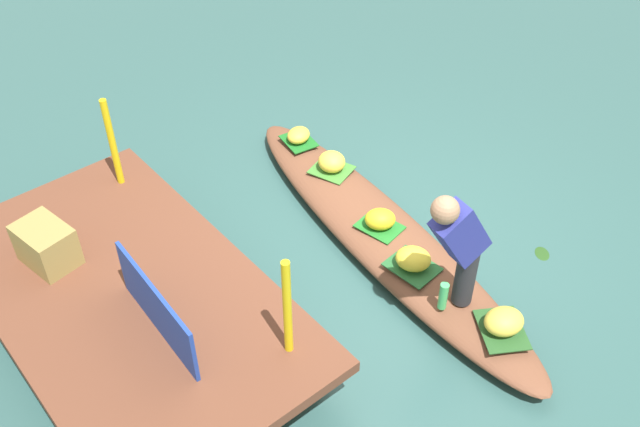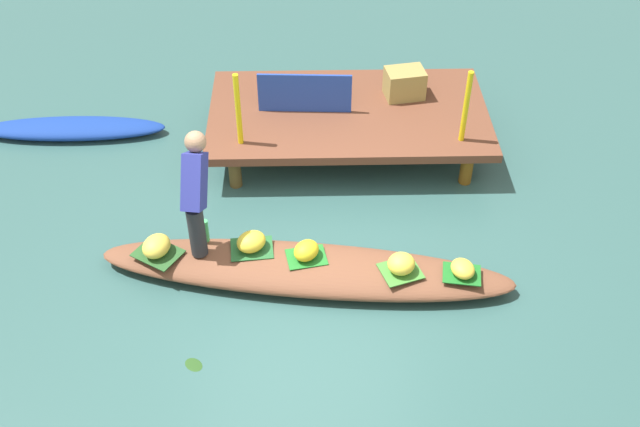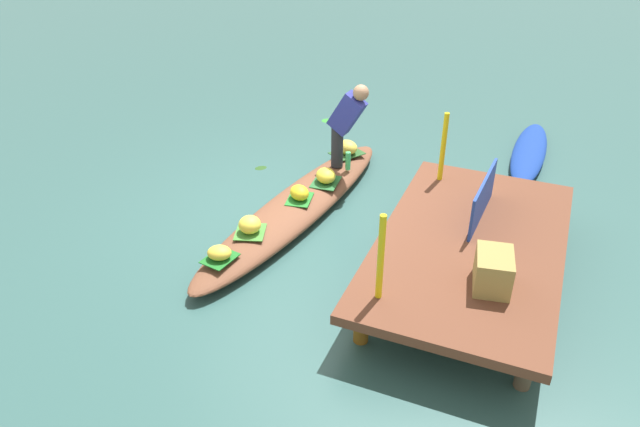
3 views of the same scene
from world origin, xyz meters
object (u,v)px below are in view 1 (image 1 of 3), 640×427
banana_bunch_0 (299,135)px  banana_bunch_2 (380,219)px  vendor_person (460,243)px  produce_crate (46,245)px  vendor_boat (383,236)px  banana_bunch_1 (332,162)px  water_bottle (443,296)px  banana_bunch_3 (413,259)px  banana_bunch_4 (504,321)px  market_banner (156,309)px

banana_bunch_0 → banana_bunch_2: 1.47m
vendor_person → produce_crate: bearing=45.5°
vendor_boat → produce_crate: 2.79m
banana_bunch_1 → water_bottle: bearing=165.9°
banana_bunch_0 → banana_bunch_2: banana_bunch_2 is taller
banana_bunch_3 → banana_bunch_0: bearing=-11.0°
banana_bunch_4 → water_bottle: 0.48m
vendor_boat → banana_bunch_2: size_ratio=15.00×
banana_bunch_2 → vendor_person: bearing=167.9°
produce_crate → vendor_boat: bearing=-115.5°
banana_bunch_2 → water_bottle: water_bottle is taller
banana_bunch_4 → market_banner: (1.43, 2.05, 0.39)m
vendor_boat → vendor_person: (-1.00, 0.25, 0.80)m
banana_bunch_2 → market_banner: bearing=89.9°
banana_bunch_1 → banana_bunch_2: size_ratio=0.97×
banana_bunch_1 → vendor_person: (-1.89, 0.42, 0.58)m
vendor_boat → banana_bunch_1: bearing=-3.1°
banana_bunch_3 → banana_bunch_4: 0.90m
vendor_person → market_banner: (1.01, 1.92, -0.19)m
banana_bunch_0 → market_banner: bearing=121.1°
banana_bunch_3 → market_banner: market_banner is taller
banana_bunch_1 → banana_bunch_2: 0.90m
banana_bunch_2 → banana_bunch_4: bearing=176.6°
vendor_boat → produce_crate: bearing=71.8°
vendor_boat → banana_bunch_1: 0.93m
banana_bunch_0 → banana_bunch_1: (-0.57, 0.05, 0.03)m
vendor_person → banana_bunch_3: bearing=-10.0°
banana_bunch_2 → banana_bunch_3: 0.54m
banana_bunch_0 → banana_bunch_3: (-1.98, 0.39, 0.02)m
banana_bunch_0 → water_bottle: bearing=167.9°
vendor_boat → banana_bunch_0: size_ratio=15.88×
market_banner → water_bottle: bearing=-114.8°
banana_bunch_1 → banana_bunch_0: bearing=-5.2°
banana_bunch_2 → water_bottle: (-0.98, 0.26, 0.03)m
water_bottle → market_banner: 2.15m
banana_bunch_1 → water_bottle: size_ratio=1.04×
banana_bunch_1 → vendor_person: size_ratio=0.22×
vendor_boat → banana_bunch_0: 1.49m
banana_bunch_2 → market_banner: size_ratio=0.25×
vendor_boat → produce_crate: size_ratio=9.11×
vendor_boat → market_banner: bearing=96.9°
banana_bunch_0 → water_bottle: size_ratio=1.02×
banana_bunch_4 → banana_bunch_0: bearing=-6.8°
banana_bunch_2 → market_banner: 2.17m
vendor_person → water_bottle: (0.03, 0.05, -0.55)m
banana_bunch_2 → market_banner: (0.00, 2.14, 0.39)m
banana_bunch_1 → produce_crate: size_ratio=0.59×
banana_bunch_1 → vendor_boat: bearing=169.6°
produce_crate → banana_bunch_4: bearing=-137.9°
market_banner → banana_bunch_4: bearing=-122.0°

